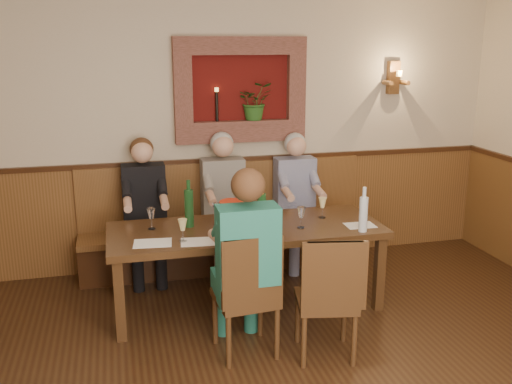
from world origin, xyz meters
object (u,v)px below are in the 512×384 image
bench (226,238)px  person_chair_front (245,278)px  spittoon_bucket (233,215)px  wine_bottle_green_a (262,211)px  person_bench_mid (225,216)px  person_bench_right (297,212)px  dining_table (246,235)px  wine_bottle_green_b (189,207)px  person_bench_left (146,223)px  chair_near_right (326,321)px  chair_near_left (246,318)px  water_bottle (363,213)px

bench → person_chair_front: 1.75m
spittoon_bucket → wine_bottle_green_a: (0.23, -0.09, 0.05)m
person_bench_mid → person_bench_right: person_bench_mid is taller
dining_table → person_bench_right: size_ratio=1.69×
dining_table → spittoon_bucket: 0.24m
person_bench_mid → wine_bottle_green_b: (-0.45, -0.70, 0.32)m
person_chair_front → dining_table: bearing=76.2°
person_bench_left → person_bench_right: bearing=0.0°
person_bench_mid → spittoon_bucket: (-0.10, -0.87, 0.27)m
dining_table → wine_bottle_green_a: (0.11, -0.13, 0.25)m
dining_table → person_chair_front: person_chair_front is taller
dining_table → person_bench_left: person_bench_left is taller
dining_table → person_chair_front: bearing=-103.8°
dining_table → person_chair_front: size_ratio=1.62×
chair_near_right → person_bench_right: size_ratio=0.69×
dining_table → spittoon_bucket: (-0.13, -0.03, 0.20)m
chair_near_left → wine_bottle_green_a: wine_bottle_green_a is taller
person_chair_front → wine_bottle_green_b: bearing=107.8°
bench → chair_near_left: bench is taller
person_bench_left → wine_bottle_green_a: person_bench_left is taller
bench → person_bench_right: size_ratio=2.12×
dining_table → wine_bottle_green_b: bearing=164.3°
spittoon_bucket → wine_bottle_green_b: wine_bottle_green_b is taller
chair_near_left → wine_bottle_green_b: size_ratio=2.36×
person_bench_left → spittoon_bucket: bearing=-51.3°
bench → person_bench_left: (-0.83, -0.11, 0.26)m
wine_bottle_green_a → chair_near_left: bearing=-113.9°
person_chair_front → spittoon_bucket: size_ratio=5.82×
spittoon_bucket → person_chair_front: bearing=-94.7°
bench → wine_bottle_green_b: 1.12m
person_bench_left → person_chair_front: 1.73m
chair_near_left → person_bench_left: 1.78m
dining_table → chair_near_right: (0.39, -0.97, -0.39)m
dining_table → water_bottle: water_bottle is taller
wine_bottle_green_b → person_bench_left: bearing=116.2°
bench → chair_near_right: (0.39, -1.92, -0.04)m
bench → person_chair_front: size_ratio=2.02×
person_bench_mid → water_bottle: person_bench_mid is taller
chair_near_left → bench: bearing=78.7°
bench → dining_table: bearing=-90.0°
wine_bottle_green_a → bench: bearing=95.6°
water_bottle → bench: bearing=126.1°
bench → person_bench_mid: bearing=-107.2°
person_bench_mid → person_bench_left: bearing=179.9°
person_bench_right → bench: bearing=171.9°
person_bench_right → wine_bottle_green_b: 1.45m
spittoon_bucket → wine_bottle_green_a: size_ratio=0.61×
chair_near_right → wine_bottle_green_a: (-0.28, 0.85, 0.64)m
chair_near_right → water_bottle: 1.04m
bench → person_bench_left: person_bench_left is taller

